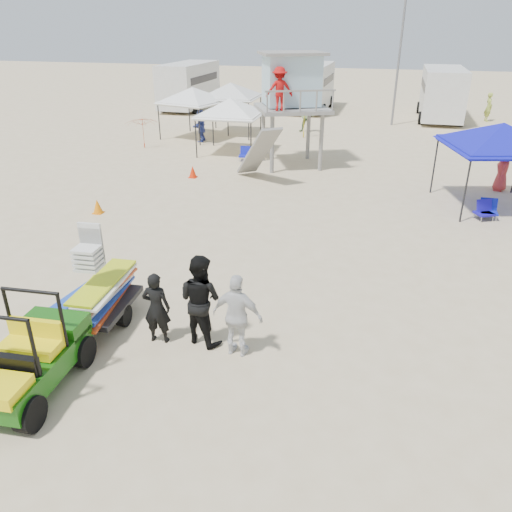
% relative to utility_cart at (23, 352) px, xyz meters
% --- Properties ---
extents(ground, '(140.00, 140.00, 0.00)m').
position_rel_utility_cart_xyz_m(ground, '(2.60, 0.84, -0.83)').
color(ground, beige).
rests_on(ground, ground).
extents(utility_cart, '(1.34, 2.43, 1.79)m').
position_rel_utility_cart_xyz_m(utility_cart, '(0.00, 0.00, 0.00)').
color(utility_cart, '#13510C').
rests_on(utility_cart, ground).
extents(surf_trailer, '(1.36, 2.32, 2.01)m').
position_rel_utility_cart_xyz_m(surf_trailer, '(0.01, 2.33, -0.01)').
color(surf_trailer, black).
rests_on(surf_trailer, ground).
extents(man_left, '(0.60, 0.43, 1.55)m').
position_rel_utility_cart_xyz_m(man_left, '(1.52, 2.03, -0.06)').
color(man_left, black).
rests_on(man_left, ground).
extents(man_mid, '(1.12, 0.98, 1.92)m').
position_rel_utility_cart_xyz_m(man_mid, '(2.37, 2.28, 0.13)').
color(man_mid, black).
rests_on(man_mid, ground).
extents(man_right, '(1.04, 0.50, 1.73)m').
position_rel_utility_cart_xyz_m(man_right, '(3.22, 2.03, 0.03)').
color(man_right, silver).
rests_on(man_right, ground).
extents(lifeguard_tower, '(3.91, 3.91, 4.72)m').
position_rel_utility_cart_xyz_m(lifeguard_tower, '(1.24, 16.53, 2.69)').
color(lifeguard_tower, gray).
rests_on(lifeguard_tower, ground).
extents(canopy_blue, '(4.01, 4.01, 3.33)m').
position_rel_utility_cart_xyz_m(canopy_blue, '(9.27, 12.74, 1.95)').
color(canopy_blue, black).
rests_on(canopy_blue, ground).
extents(canopy_white_a, '(2.97, 2.97, 3.06)m').
position_rel_utility_cart_xyz_m(canopy_white_a, '(-2.03, 18.01, 1.68)').
color(canopy_white_a, black).
rests_on(canopy_white_a, ground).
extents(canopy_white_b, '(3.56, 3.56, 3.16)m').
position_rel_utility_cart_xyz_m(canopy_white_b, '(-5.13, 20.91, 1.77)').
color(canopy_white_b, black).
rests_on(canopy_white_b, ground).
extents(canopy_white_c, '(3.08, 3.08, 3.28)m').
position_rel_utility_cart_xyz_m(canopy_white_c, '(-3.45, 22.50, 1.90)').
color(canopy_white_c, black).
rests_on(canopy_white_c, ground).
extents(umbrella_a, '(1.97, 1.99, 1.56)m').
position_rel_utility_cart_xyz_m(umbrella_a, '(-6.71, 17.78, -0.05)').
color(umbrella_a, red).
rests_on(umbrella_a, ground).
extents(umbrella_b, '(2.89, 2.91, 1.97)m').
position_rel_utility_cart_xyz_m(umbrella_b, '(0.86, 22.51, 0.15)').
color(umbrella_b, gold).
rests_on(umbrella_b, ground).
extents(cone_near, '(0.34, 0.34, 0.50)m').
position_rel_utility_cart_xyz_m(cone_near, '(-3.78, 8.45, -0.58)').
color(cone_near, orange).
rests_on(cone_near, ground).
extents(cone_far, '(0.34, 0.34, 0.50)m').
position_rel_utility_cart_xyz_m(cone_far, '(-2.25, 13.38, -0.58)').
color(cone_far, red).
rests_on(cone_far, ground).
extents(beach_chair_a, '(0.62, 0.67, 0.64)m').
position_rel_utility_cart_xyz_m(beach_chair_a, '(-0.93, 16.81, -0.52)').
color(beach_chair_a, '#1019B6').
rests_on(beach_chair_a, ground).
extents(beach_chair_b, '(0.71, 0.79, 0.64)m').
position_rel_utility_cart_xyz_m(beach_chair_b, '(8.93, 11.35, -0.52)').
color(beach_chair_b, '#170FA5').
rests_on(beach_chair_b, ground).
extents(beach_chair_c, '(0.56, 0.59, 0.64)m').
position_rel_utility_cart_xyz_m(beach_chair_c, '(9.09, 11.50, -0.52)').
color(beach_chair_c, '#0F1AA7').
rests_on(beach_chair_c, ground).
extents(rv_far_left, '(2.64, 6.80, 3.25)m').
position_rel_utility_cart_xyz_m(rv_far_left, '(-9.41, 30.83, 0.97)').
color(rv_far_left, silver).
rests_on(rv_far_left, ground).
extents(rv_mid_left, '(2.65, 6.50, 3.25)m').
position_rel_utility_cart_xyz_m(rv_mid_left, '(-0.41, 32.33, 0.97)').
color(rv_mid_left, silver).
rests_on(rv_mid_left, ground).
extents(rv_mid_right, '(2.64, 7.00, 3.25)m').
position_rel_utility_cart_xyz_m(rv_mid_right, '(8.59, 30.83, 0.97)').
color(rv_mid_right, silver).
rests_on(rv_mid_right, ground).
extents(light_pole_left, '(0.14, 0.14, 8.00)m').
position_rel_utility_cart_xyz_m(light_pole_left, '(5.60, 27.84, 3.17)').
color(light_pole_left, slate).
rests_on(light_pole_left, ground).
extents(distant_beachgoers, '(16.66, 16.81, 1.86)m').
position_rel_utility_cart_xyz_m(distant_beachgoers, '(1.98, 22.09, 0.04)').
color(distant_beachgoers, '#ADC248').
rests_on(distant_beachgoers, ground).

